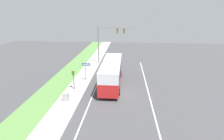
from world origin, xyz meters
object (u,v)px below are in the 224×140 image
(pedestrian_signal, at_px, (73,77))
(utility_cabinet, at_px, (66,97))
(signal_gantry, at_px, (109,37))
(street_sign, at_px, (86,69))
(bus, at_px, (112,71))

(pedestrian_signal, height_order, utility_cabinet, pedestrian_signal)
(signal_gantry, xyz_separation_m, utility_cabinet, (-3.47, -16.51, -4.72))
(street_sign, relative_size, utility_cabinet, 2.95)
(bus, distance_m, pedestrian_signal, 5.41)
(pedestrian_signal, xyz_separation_m, street_sign, (0.95, 3.30, 0.15))
(pedestrian_signal, distance_m, utility_cabinet, 3.47)
(signal_gantry, distance_m, street_sign, 10.80)
(signal_gantry, relative_size, pedestrian_signal, 2.78)
(bus, relative_size, street_sign, 3.53)
(signal_gantry, bearing_deg, street_sign, -103.90)
(bus, relative_size, utility_cabinet, 10.43)
(bus, height_order, pedestrian_signal, bus)
(bus, height_order, signal_gantry, signal_gantry)
(signal_gantry, relative_size, utility_cabinet, 7.56)
(utility_cabinet, bearing_deg, signal_gantry, 78.14)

